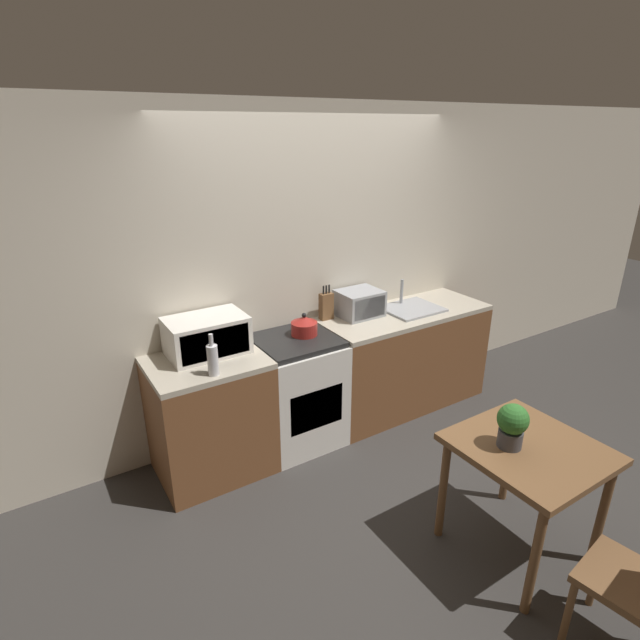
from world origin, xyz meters
name	(u,v)px	position (x,y,z in m)	size (l,w,h in m)	color
ground_plane	(395,475)	(0.00, 0.00, 0.00)	(16.00, 16.00, 0.00)	#33302D
wall_back	(314,270)	(0.00, 1.13, 1.30)	(10.00, 0.06, 2.60)	beige
counter_left_run	(211,416)	(-1.10, 0.79, 0.45)	(0.80, 0.62, 0.90)	brown
counter_right_run	(402,358)	(0.71, 0.79, 0.45)	(1.56, 0.62, 0.90)	brown
stove_range	(297,391)	(-0.38, 0.79, 0.45)	(0.63, 0.62, 0.90)	silver
kettle	(304,326)	(-0.29, 0.82, 0.97)	(0.20, 0.20, 0.18)	maroon
microwave	(207,336)	(-1.04, 0.90, 1.03)	(0.55, 0.36, 0.27)	silver
bottle	(213,359)	(-1.12, 0.56, 1.01)	(0.07, 0.07, 0.29)	silver
knife_block	(326,306)	(0.04, 1.01, 1.02)	(0.11, 0.07, 0.29)	brown
toaster_oven	(359,303)	(0.32, 0.93, 1.01)	(0.36, 0.30, 0.22)	#999BA0
sink_basin	(411,308)	(0.80, 0.80, 0.91)	(0.49, 0.41, 0.24)	#999BA0
dining_table	(527,462)	(0.16, -0.90, 0.63)	(0.73, 0.76, 0.74)	brown
potted_plant	(512,424)	(0.06, -0.84, 0.88)	(0.17, 0.17, 0.26)	#424247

